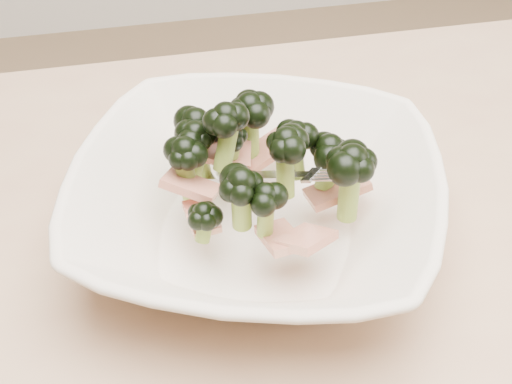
{
  "coord_description": "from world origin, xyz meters",
  "views": [
    {
      "loc": [
        -0.18,
        -0.36,
        1.17
      ],
      "look_at": [
        -0.08,
        0.07,
        0.8
      ],
      "focal_mm": 50.0,
      "sensor_mm": 36.0,
      "label": 1
    }
  ],
  "objects": [
    {
      "name": "dining_table",
      "position": [
        0.0,
        0.0,
        0.65
      ],
      "size": [
        1.2,
        0.8,
        0.75
      ],
      "color": "tan",
      "rests_on": "ground"
    },
    {
      "name": "broccoli_dish",
      "position": [
        -0.08,
        0.07,
        0.79
      ],
      "size": [
        0.39,
        0.39,
        0.12
      ],
      "color": "beige",
      "rests_on": "dining_table"
    }
  ]
}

